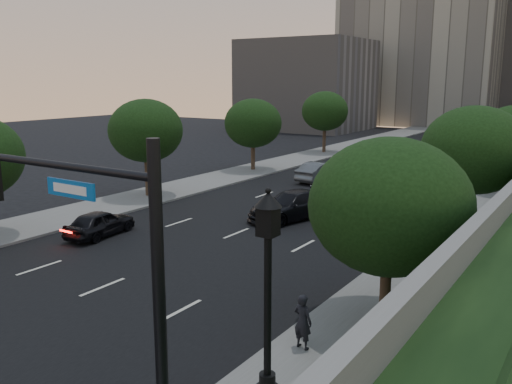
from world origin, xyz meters
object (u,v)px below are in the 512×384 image
Objects in this scene: sedan_near_right at (292,206)px; street_lamp at (268,312)px; pedestrian_a at (303,321)px; pedestrian_b at (435,299)px; traffic_signal_mast at (119,305)px; sedan_far_right at (474,169)px; pedestrian_c at (421,248)px; sedan_far_left at (401,146)px; sedan_mid_left at (320,172)px; sedan_near_left at (100,223)px.

street_lamp is at bearing -44.88° from sedan_near_right.
pedestrian_b is at bearing -115.66° from pedestrian_a.
sedan_far_right is (-1.59, 40.01, -3.02)m from traffic_signal_mast.
pedestrian_c reaches higher than pedestrian_a.
sedan_far_right is at bearing 94.64° from street_lamp.
street_lamp reaches higher than sedan_far_left.
sedan_far_right is 2.29× the size of pedestrian_a.
sedan_far_left is 31.82m from sedan_near_right.
pedestrian_a is at bearing 85.90° from pedestrian_c.
pedestrian_c is at bearing 107.20° from sedan_far_left.
sedan_mid_left is at bearing 126.39° from sedan_near_right.
sedan_far_right is 2.53× the size of pedestrian_b.
pedestrian_c reaches higher than sedan_near_left.
pedestrian_a is 4.85m from pedestrian_b.
sedan_mid_left is (-11.38, 31.28, -2.88)m from traffic_signal_mast.
sedan_near_left is at bearing -119.28° from sedan_far_right.
sedan_far_right is (-2.98, 36.75, -1.98)m from street_lamp.
sedan_near_left is at bearing 88.07° from sedan_mid_left.
sedan_near_left is at bearing 140.88° from traffic_signal_mast.
sedan_far_right is at bearing 128.82° from sedan_far_left.
sedan_mid_left reaches higher than sedan_far_right.
sedan_far_left is at bearing -100.51° from sedan_near_left.
pedestrian_b is (17.36, -0.98, 0.22)m from sedan_near_left.
traffic_signal_mast is at bearing -52.38° from sedan_near_right.
traffic_signal_mast is 1.24× the size of sedan_near_right.
pedestrian_a is at bearing 83.95° from traffic_signal_mast.
sedan_mid_left is 0.81× the size of sedan_far_left.
sedan_near_left is at bearing -9.92° from pedestrian_a.
street_lamp reaches higher than pedestrian_a.
street_lamp is 7.58m from pedestrian_b.
traffic_signal_mast reaches higher than pedestrian_a.
pedestrian_a is 0.88× the size of pedestrian_c.
sedan_near_right is 3.34× the size of pedestrian_a.
traffic_signal_mast is 1.19× the size of sedan_far_left.
sedan_near_left is 15.44m from pedestrian_a.
street_lamp is 1.38× the size of sedan_near_left.
sedan_near_left is 20.11m from sedan_mid_left.
sedan_near_left is 0.69× the size of sedan_far_left.
sedan_far_left is (2.32, 39.99, 0.12)m from sedan_near_left.
sedan_near_right reaches higher than sedan_far_right.
sedan_near_right is 14.33m from pedestrian_b.
sedan_far_left is at bearing 105.14° from street_lamp.
street_lamp is 36.93m from sedan_far_right.
sedan_far_left is 3.50× the size of pedestrian_a.
street_lamp is at bearing 111.95° from pedestrian_a.
sedan_mid_left is 20.04m from sedan_far_left.
sedan_far_right is at bearing -77.27° from pedestrian_a.
sedan_near_right is at bearing 94.93° from sedan_far_left.
pedestrian_a is (8.04, -13.43, 0.18)m from sedan_near_right.
sedan_near_left is 2.43× the size of pedestrian_a.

